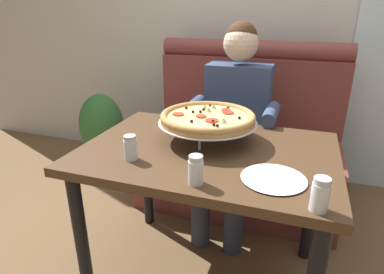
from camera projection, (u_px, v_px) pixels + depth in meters
The scene contains 10 objects.
back_wall_with_window at pixel (263, 0), 2.50m from camera, with size 6.00×0.12×2.80m, color beige.
booth_bench at pixel (241, 147), 2.37m from camera, with size 1.36×0.78×1.13m.
dining_table at pixel (207, 168), 1.51m from camera, with size 1.13×0.80×0.75m.
diner_main at pixel (234, 117), 2.02m from camera, with size 0.54×0.64×1.27m.
pizza at pixel (208, 118), 1.53m from camera, with size 0.47×0.47×0.15m.
shaker_oregano at pixel (131, 149), 1.35m from camera, with size 0.06×0.06×0.11m.
shaker_pepper_flakes at pixel (320, 197), 1.00m from camera, with size 0.06×0.06×0.11m.
shaker_parmesan at pixel (196, 172), 1.16m from camera, with size 0.06×0.06×0.11m.
plate_near_left at pixel (274, 177), 1.20m from camera, with size 0.24×0.24×0.02m.
potted_plant at pixel (102, 131), 2.71m from camera, with size 0.36×0.36×0.70m.
Camera 1 is at (0.37, -1.30, 1.34)m, focal length 30.31 mm.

